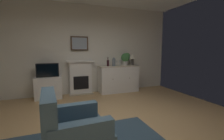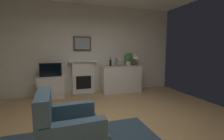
% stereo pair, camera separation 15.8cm
% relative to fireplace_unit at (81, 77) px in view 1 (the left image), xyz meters
% --- Properties ---
extents(ground_plane, '(5.89, 5.49, 0.10)m').
position_rel_fireplace_unit_xyz_m(ground_plane, '(0.27, -2.58, -0.60)').
color(ground_plane, tan).
rests_on(ground_plane, ground).
extents(wall_rear, '(5.89, 0.06, 2.89)m').
position_rel_fireplace_unit_xyz_m(wall_rear, '(0.27, 0.13, 0.89)').
color(wall_rear, silver).
rests_on(wall_rear, ground_plane).
extents(fireplace_unit, '(0.87, 0.30, 1.10)m').
position_rel_fireplace_unit_xyz_m(fireplace_unit, '(0.00, 0.00, 0.00)').
color(fireplace_unit, white).
rests_on(fireplace_unit, ground_plane).
extents(framed_picture, '(0.55, 0.04, 0.45)m').
position_rel_fireplace_unit_xyz_m(framed_picture, '(0.00, 0.05, 1.09)').
color(framed_picture, '#473323').
extents(sideboard_cabinet, '(1.37, 0.49, 0.91)m').
position_rel_fireplace_unit_xyz_m(sideboard_cabinet, '(1.27, -0.18, -0.09)').
color(sideboard_cabinet, white).
rests_on(sideboard_cabinet, ground_plane).
extents(table_lamp, '(0.26, 0.26, 0.40)m').
position_rel_fireplace_unit_xyz_m(table_lamp, '(1.78, -0.18, 0.64)').
color(table_lamp, '#4C4742').
rests_on(table_lamp, sideboard_cabinet).
extents(wine_bottle, '(0.08, 0.08, 0.29)m').
position_rel_fireplace_unit_xyz_m(wine_bottle, '(0.87, -0.21, 0.47)').
color(wine_bottle, '#331419').
rests_on(wine_bottle, sideboard_cabinet).
extents(wine_glass_left, '(0.07, 0.07, 0.16)m').
position_rel_fireplace_unit_xyz_m(wine_glass_left, '(1.20, -0.14, 0.48)').
color(wine_glass_left, silver).
rests_on(wine_glass_left, sideboard_cabinet).
extents(wine_glass_center, '(0.07, 0.07, 0.16)m').
position_rel_fireplace_unit_xyz_m(wine_glass_center, '(1.31, -0.15, 0.48)').
color(wine_glass_center, silver).
rests_on(wine_glass_center, sideboard_cabinet).
extents(vase_decorative, '(0.11, 0.11, 0.28)m').
position_rel_fireplace_unit_xyz_m(vase_decorative, '(1.07, -0.23, 0.50)').
color(vase_decorative, slate).
rests_on(vase_decorative, sideboard_cabinet).
extents(tv_cabinet, '(0.75, 0.42, 0.65)m').
position_rel_fireplace_unit_xyz_m(tv_cabinet, '(-0.97, -0.16, -0.22)').
color(tv_cabinet, white).
rests_on(tv_cabinet, ground_plane).
extents(tv_set, '(0.62, 0.07, 0.40)m').
position_rel_fireplace_unit_xyz_m(tv_set, '(-0.97, -0.19, 0.30)').
color(tv_set, black).
rests_on(tv_set, tv_cabinet).
extents(potted_plant_small, '(0.30, 0.30, 0.43)m').
position_rel_fireplace_unit_xyz_m(potted_plant_small, '(1.55, -0.13, 0.62)').
color(potted_plant_small, beige).
rests_on(potted_plant_small, sideboard_cabinet).
extents(armchair, '(0.84, 0.81, 0.92)m').
position_rel_fireplace_unit_xyz_m(armchair, '(-0.60, -3.10, -0.17)').
color(armchair, '#3F596B').
rests_on(armchair, ground_plane).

